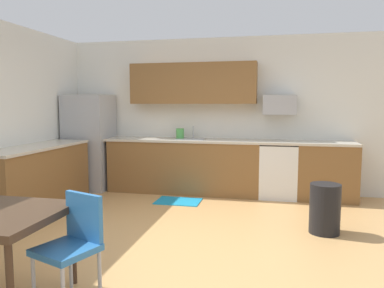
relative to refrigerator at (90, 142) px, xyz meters
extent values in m
plane|color=tan|center=(2.18, -2.22, -0.85)|extent=(12.00, 12.00, 0.00)
cube|color=silver|center=(2.18, 0.43, 0.50)|extent=(5.80, 0.10, 2.70)
cube|color=brown|center=(1.74, 0.08, -0.40)|extent=(2.63, 0.60, 0.90)
cube|color=brown|center=(4.12, 0.08, -0.40)|extent=(0.92, 0.60, 0.90)
cube|color=brown|center=(-0.12, -1.42, -0.40)|extent=(0.60, 2.00, 0.90)
cube|color=beige|center=(2.18, 0.08, 0.07)|extent=(4.80, 0.64, 0.04)
cube|color=beige|center=(-0.12, -1.42, 0.07)|extent=(0.64, 2.00, 0.04)
cube|color=brown|center=(1.88, 0.21, 1.05)|extent=(2.20, 0.34, 0.70)
cube|color=#9EA0A5|center=(0.00, 0.00, 0.00)|extent=(0.76, 0.70, 1.71)
cube|color=white|center=(3.36, 0.08, -0.41)|extent=(0.60, 0.60, 0.88)
cube|color=black|center=(3.36, 0.08, 0.04)|extent=(0.60, 0.60, 0.03)
cube|color=#9EA0A5|center=(3.36, 0.18, 0.68)|extent=(0.54, 0.36, 0.32)
cube|color=#A5A8AD|center=(1.88, 0.08, 0.03)|extent=(0.48, 0.40, 0.14)
cylinder|color=#B2B5BA|center=(1.88, 0.26, 0.19)|extent=(0.02, 0.02, 0.24)
cylinder|color=#422D1E|center=(1.61, -3.39, -0.52)|extent=(0.05, 0.05, 0.66)
cube|color=#2D72B7|center=(1.76, -3.74, -0.40)|extent=(0.51, 0.51, 0.05)
cube|color=#2D72B7|center=(1.82, -3.57, -0.20)|extent=(0.37, 0.17, 0.40)
cylinder|color=#B2B2B7|center=(1.54, -3.84, -0.64)|extent=(0.03, 0.03, 0.42)
cylinder|color=#B2B2B7|center=(1.66, -3.52, -0.64)|extent=(0.03, 0.03, 0.42)
cylinder|color=#B2B2B7|center=(1.98, -3.64, -0.64)|extent=(0.03, 0.03, 0.42)
cylinder|color=black|center=(3.89, -1.59, -0.55)|extent=(0.36, 0.36, 0.60)
cube|color=#198CBF|center=(1.81, -0.57, -0.85)|extent=(0.70, 0.50, 0.01)
cylinder|color=#4CA54C|center=(1.67, 0.13, 0.17)|extent=(0.14, 0.14, 0.20)
camera|label=1|loc=(3.27, -6.17, 0.69)|focal=34.75mm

